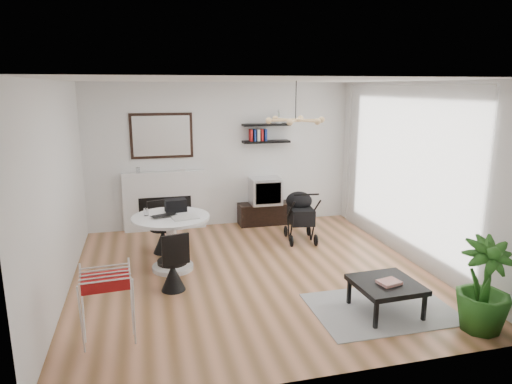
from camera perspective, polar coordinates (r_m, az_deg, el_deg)
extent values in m
plane|color=brown|center=(6.67, -0.34, -10.08)|extent=(5.00, 5.00, 0.00)
plane|color=white|center=(6.13, -0.37, 13.80)|extent=(5.00, 5.00, 0.00)
plane|color=white|center=(8.68, -4.31, 4.59)|extent=(5.00, 0.00, 5.00)
plane|color=white|center=(6.18, -23.49, 0.09)|extent=(0.00, 5.00, 5.00)
plane|color=white|center=(7.27, 19.19, 2.25)|extent=(0.00, 5.00, 5.00)
cube|color=white|center=(7.38, 17.69, 2.51)|extent=(0.04, 3.60, 2.60)
cube|color=white|center=(8.64, -11.33, -1.08)|extent=(1.50, 0.15, 1.10)
cube|color=black|center=(8.60, -11.29, -1.63)|extent=(0.95, 0.06, 0.32)
cube|color=black|center=(8.49, -11.72, 6.90)|extent=(1.12, 0.03, 0.82)
cube|color=white|center=(8.47, -11.71, 6.88)|extent=(1.02, 0.01, 0.72)
cube|color=black|center=(8.70, 1.27, 6.31)|extent=(0.90, 0.25, 0.04)
cube|color=black|center=(8.67, 1.28, 8.41)|extent=(0.90, 0.25, 0.04)
cube|color=black|center=(8.90, 1.35, -2.69)|extent=(1.10, 0.38, 0.41)
cube|color=silver|center=(8.78, 1.13, 0.18)|extent=(0.58, 0.51, 0.51)
cube|color=black|center=(8.54, 1.56, -0.18)|extent=(0.49, 0.01, 0.41)
cylinder|color=white|center=(6.90, -10.34, -9.22)|extent=(0.60, 0.60, 0.06)
cylinder|color=white|center=(6.76, -10.47, -6.20)|extent=(0.15, 0.15, 0.70)
cylinder|color=white|center=(6.65, -10.61, -3.17)|extent=(1.11, 1.11, 0.04)
imported|color=black|center=(6.58, -11.28, -3.05)|extent=(0.43, 0.35, 0.03)
cube|color=black|center=(6.86, -10.02, -1.65)|extent=(0.33, 0.22, 0.18)
cube|color=silver|center=(6.54, -8.89, -3.13)|extent=(0.41, 0.36, 0.01)
cylinder|color=white|center=(6.74, -13.58, -2.43)|extent=(0.07, 0.07, 0.11)
cylinder|color=black|center=(7.46, -11.61, -4.49)|extent=(0.40, 0.40, 0.05)
cone|color=black|center=(7.53, -11.53, -6.06)|extent=(0.32, 0.32, 0.38)
cube|color=black|center=(7.57, -12.09, -2.49)|extent=(0.36, 0.13, 0.41)
cylinder|color=black|center=(6.10, -10.40, -8.53)|extent=(0.39, 0.39, 0.04)
cone|color=black|center=(6.18, -10.32, -10.36)|extent=(0.32, 0.32, 0.37)
cube|color=black|center=(5.86, -10.02, -7.11)|extent=(0.35, 0.11, 0.40)
cube|color=maroon|center=(4.94, -18.30, -10.39)|extent=(0.48, 0.30, 0.12)
cube|color=black|center=(7.91, 5.63, -2.88)|extent=(0.45, 0.62, 0.27)
ellipsoid|color=black|center=(8.01, 5.40, -1.10)|extent=(0.46, 0.46, 0.32)
cylinder|color=black|center=(7.45, 6.30, -0.32)|extent=(0.42, 0.08, 0.03)
torus|color=black|center=(8.22, 3.74, -4.93)|extent=(0.07, 0.21, 0.20)
torus|color=black|center=(8.31, 6.60, -4.80)|extent=(0.07, 0.21, 0.20)
torus|color=black|center=(7.73, 4.46, -6.14)|extent=(0.07, 0.21, 0.20)
torus|color=black|center=(7.82, 7.50, -5.99)|extent=(0.07, 0.21, 0.20)
cube|color=#9F9F9F|center=(5.88, 15.37, -13.85)|extent=(1.67, 1.20, 0.01)
cube|color=black|center=(5.67, 15.97, -11.07)|extent=(0.75, 0.75, 0.06)
cube|color=black|center=(5.36, 14.76, -14.66)|extent=(0.04, 0.04, 0.31)
cube|color=black|center=(5.68, 20.27, -13.39)|extent=(0.04, 0.04, 0.31)
cube|color=black|center=(5.84, 11.56, -12.08)|extent=(0.04, 0.04, 0.31)
cube|color=black|center=(6.14, 16.78, -11.11)|extent=(0.04, 0.04, 0.31)
cube|color=#C73E31|center=(5.62, 16.31, -10.78)|extent=(0.28, 0.24, 0.04)
imported|color=#245B1A|center=(5.60, 26.62, -10.41)|extent=(0.66, 0.66, 1.04)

